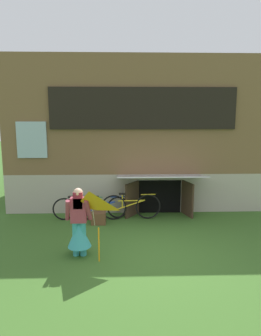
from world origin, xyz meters
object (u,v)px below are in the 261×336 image
at_px(bicycle_blue, 103,208).
at_px(wooden_crate, 99,218).
at_px(person, 79,228).
at_px(kite, 90,208).
at_px(bicycle_green, 80,208).
at_px(bicycle_yellow, 131,207).

distance_m(bicycle_blue, wooden_crate, 0.46).
height_order(person, bicycle_blue, person).
distance_m(person, kite, 0.79).
distance_m(kite, bicycle_blue, 3.02).
height_order(bicycle_green, wooden_crate, bicycle_green).
bearing_deg(bicycle_blue, person, -107.08).
xyz_separation_m(person, bicycle_yellow, (1.21, 2.36, -0.25)).
height_order(person, bicycle_yellow, person).
bearing_deg(bicycle_blue, bicycle_yellow, -12.84).
bearing_deg(bicycle_blue, wooden_crate, -112.73).
xyz_separation_m(bicycle_yellow, bicycle_blue, (-0.83, 0.07, -0.04)).
relative_size(kite, bicycle_yellow, 0.85).
distance_m(person, bicycle_green, 2.42).
height_order(bicycle_yellow, wooden_crate, bicycle_yellow).
height_order(bicycle_yellow, bicycle_blue, bicycle_yellow).
xyz_separation_m(person, wooden_crate, (0.28, 2.03, -0.47)).
bearing_deg(bicycle_green, wooden_crate, -35.20).
height_order(bicycle_blue, wooden_crate, bicycle_blue).
xyz_separation_m(kite, bicycle_blue, (0.10, 2.88, -0.88)).
distance_m(bicycle_blue, bicycle_green, 0.69).
bearing_deg(kite, person, 122.50).
distance_m(bicycle_green, wooden_crate, 0.71).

